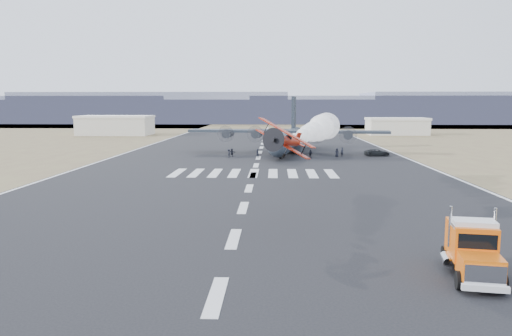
# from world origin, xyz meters

# --- Properties ---
(ground) EXTENTS (500.00, 500.00, 0.00)m
(ground) POSITION_xyz_m (0.00, 0.00, 0.00)
(ground) COLOR black
(ground) RESTS_ON ground
(scrub_far) EXTENTS (500.00, 80.00, 0.00)m
(scrub_far) POSITION_xyz_m (0.00, 230.00, 0.00)
(scrub_far) COLOR brown
(scrub_far) RESTS_ON ground
(runway_markings) EXTENTS (60.00, 260.00, 0.01)m
(runway_markings) POSITION_xyz_m (0.00, 60.00, 0.01)
(runway_markings) COLOR silver
(runway_markings) RESTS_ON ground
(ridge_seg_b) EXTENTS (150.00, 50.00, 15.00)m
(ridge_seg_b) POSITION_xyz_m (-130.00, 260.00, 7.50)
(ridge_seg_b) COLOR slate
(ridge_seg_b) RESTS_ON ground
(ridge_seg_c) EXTENTS (150.00, 50.00, 17.00)m
(ridge_seg_c) POSITION_xyz_m (-65.00, 260.00, 8.50)
(ridge_seg_c) COLOR slate
(ridge_seg_c) RESTS_ON ground
(ridge_seg_d) EXTENTS (150.00, 50.00, 13.00)m
(ridge_seg_d) POSITION_xyz_m (0.00, 260.00, 6.50)
(ridge_seg_d) COLOR slate
(ridge_seg_d) RESTS_ON ground
(ridge_seg_e) EXTENTS (150.00, 50.00, 15.00)m
(ridge_seg_e) POSITION_xyz_m (65.00, 260.00, 7.50)
(ridge_seg_e) COLOR slate
(ridge_seg_e) RESTS_ON ground
(ridge_seg_f) EXTENTS (150.00, 50.00, 17.00)m
(ridge_seg_f) POSITION_xyz_m (130.00, 260.00, 8.50)
(ridge_seg_f) COLOR slate
(ridge_seg_f) RESTS_ON ground
(hangar_left) EXTENTS (24.50, 14.50, 6.70)m
(hangar_left) POSITION_xyz_m (-52.00, 145.00, 3.41)
(hangar_left) COLOR beige
(hangar_left) RESTS_ON ground
(hangar_right) EXTENTS (20.50, 12.50, 5.90)m
(hangar_right) POSITION_xyz_m (46.00, 150.00, 3.01)
(hangar_right) COLOR beige
(hangar_right) RESTS_ON ground
(semi_truck) EXTENTS (3.73, 8.20, 3.60)m
(semi_truck) POSITION_xyz_m (15.54, 3.88, 1.77)
(semi_truck) COLOR black
(semi_truck) RESTS_ON ground
(aerobatic_biplane) EXTENTS (5.30, 5.36, 3.68)m
(aerobatic_biplane) POSITION_xyz_m (4.17, 17.42, 7.48)
(aerobatic_biplane) COLOR #A6130B
(smoke_trail) EXTENTS (7.42, 23.85, 3.63)m
(smoke_trail) POSITION_xyz_m (8.98, 37.20, 7.64)
(smoke_trail) COLOR white
(transport_aircraft) EXTENTS (43.30, 35.52, 12.49)m
(transport_aircraft) POSITION_xyz_m (6.19, 82.97, 3.22)
(transport_aircraft) COLOR #202730
(transport_aircraft) RESTS_ON ground
(support_vehicle) EXTENTS (5.35, 2.84, 1.43)m
(support_vehicle) POSITION_xyz_m (24.46, 76.82, 0.72)
(support_vehicle) COLOR black
(support_vehicle) RESTS_ON ground
(crew_a) EXTENTS (0.87, 0.89, 1.90)m
(crew_a) POSITION_xyz_m (17.03, 75.28, 0.95)
(crew_a) COLOR black
(crew_a) RESTS_ON ground
(crew_b) EXTENTS (0.98, 0.87, 1.71)m
(crew_b) POSITION_xyz_m (2.23, 77.64, 0.85)
(crew_b) COLOR black
(crew_b) RESTS_ON ground
(crew_c) EXTENTS (0.75, 1.20, 1.73)m
(crew_c) POSITION_xyz_m (-5.95, 72.36, 0.86)
(crew_c) COLOR black
(crew_c) RESTS_ON ground
(crew_d) EXTENTS (1.12, 0.92, 1.70)m
(crew_d) POSITION_xyz_m (10.35, 72.04, 0.85)
(crew_d) COLOR black
(crew_d) RESTS_ON ground
(crew_e) EXTENTS (0.90, 0.60, 1.76)m
(crew_e) POSITION_xyz_m (15.89, 74.58, 0.88)
(crew_e) COLOR black
(crew_e) RESTS_ON ground
(crew_f) EXTENTS (1.58, 0.67, 1.65)m
(crew_f) POSITION_xyz_m (-5.50, 74.49, 0.83)
(crew_f) COLOR black
(crew_f) RESTS_ON ground
(crew_g) EXTENTS (0.84, 0.86, 1.81)m
(crew_g) POSITION_xyz_m (-0.16, 72.00, 0.91)
(crew_g) COLOR black
(crew_g) RESTS_ON ground
(crew_h) EXTENTS (0.82, 1.03, 1.85)m
(crew_h) POSITION_xyz_m (4.03, 72.58, 0.92)
(crew_h) COLOR black
(crew_h) RESTS_ON ground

